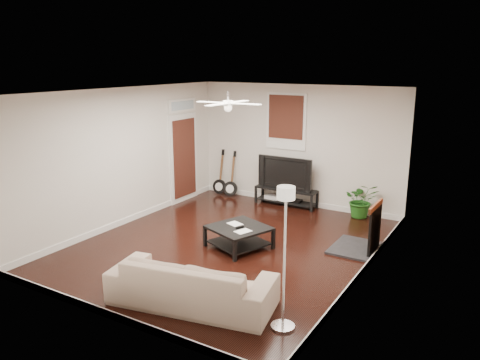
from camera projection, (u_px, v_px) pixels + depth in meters
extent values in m
cube|color=black|center=(229.00, 245.00, 8.73)|extent=(5.00, 6.00, 0.01)
cube|color=white|center=(228.00, 91.00, 8.04)|extent=(5.00, 6.00, 0.01)
cube|color=silver|center=(298.00, 146.00, 10.88)|extent=(5.00, 0.01, 2.80)
cube|color=silver|center=(101.00, 218.00, 5.89)|extent=(5.00, 0.01, 2.80)
cube|color=silver|center=(125.00, 157.00, 9.63)|extent=(0.01, 6.00, 2.80)
cube|color=silver|center=(368.00, 190.00, 7.14)|extent=(0.01, 6.00, 2.80)
cube|color=brown|center=(384.00, 177.00, 7.98)|extent=(0.02, 2.20, 2.80)
cube|color=black|center=(364.00, 226.00, 8.35)|extent=(0.80, 1.10, 0.92)
cube|color=#3E1A10|center=(286.00, 121.00, 10.87)|extent=(1.00, 0.06, 1.30)
cube|color=white|center=(184.00, 150.00, 11.22)|extent=(0.08, 1.00, 2.50)
cube|color=black|center=(286.00, 197.00, 11.07)|extent=(1.48, 0.39, 0.41)
imported|color=black|center=(287.00, 172.00, 10.94)|extent=(1.32, 0.17, 0.76)
cube|color=black|center=(239.00, 237.00, 8.56)|extent=(1.21, 1.21, 0.39)
imported|color=tan|center=(192.00, 282.00, 6.52)|extent=(2.43, 1.33, 0.67)
imported|color=#205D1A|center=(361.00, 200.00, 10.18)|extent=(0.89, 0.84, 0.78)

